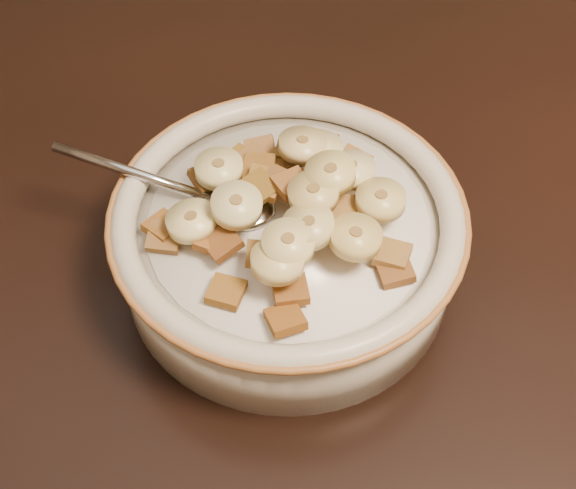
{
  "coord_description": "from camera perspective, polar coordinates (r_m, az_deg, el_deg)",
  "views": [
    {
      "loc": [
        -0.02,
        -0.42,
        1.19
      ],
      "look_at": [
        -0.01,
        -0.09,
        0.78
      ],
      "focal_mm": 50.0,
      "sensor_mm": 36.0,
      "label": 1
    }
  ],
  "objects": [
    {
      "name": "banana_slice_10",
      "position": [
        0.52,
        1.04,
        7.08
      ],
      "size": [
        0.04,
        0.04,
        0.01
      ],
      "primitive_type": "cylinder",
      "rotation": [
        0.02,
        0.13,
        1.41
      ],
      "color": "tan",
      "rests_on": "milk"
    },
    {
      "name": "cereal_square_3",
      "position": [
        0.5,
        -0.61,
        4.39
      ],
      "size": [
        0.03,
        0.03,
        0.01
      ],
      "primitive_type": "cube",
      "rotation": [
        -0.1,
        -0.11,
        2.7
      ],
      "color": "brown",
      "rests_on": "milk"
    },
    {
      "name": "cereal_square_19",
      "position": [
        0.5,
        -1.76,
        4.52
      ],
      "size": [
        0.02,
        0.02,
        0.01
      ],
      "primitive_type": "cube",
      "rotation": [
        -0.07,
        -0.17,
        2.95
      ],
      "color": "brown",
      "rests_on": "milk"
    },
    {
      "name": "cereal_square_24",
      "position": [
        0.54,
        -2.0,
        6.66
      ],
      "size": [
        0.02,
        0.02,
        0.01
      ],
      "primitive_type": "cube",
      "rotation": [
        -0.21,
        -0.14,
        1.67
      ],
      "color": "brown",
      "rests_on": "milk"
    },
    {
      "name": "cereal_square_25",
      "position": [
        0.49,
        -5.43,
        1.95
      ],
      "size": [
        0.03,
        0.03,
        0.01
      ],
      "primitive_type": "cube",
      "rotation": [
        0.08,
        -0.12,
        0.43
      ],
      "color": "#9D5722",
      "rests_on": "milk"
    },
    {
      "name": "cereal_square_4",
      "position": [
        0.5,
        -2.15,
        4.04
      ],
      "size": [
        0.03,
        0.03,
        0.01
      ],
      "primitive_type": "cube",
      "rotation": [
        0.22,
        -0.09,
        0.67
      ],
      "color": "brown",
      "rests_on": "milk"
    },
    {
      "name": "cereal_square_2",
      "position": [
        0.5,
        -8.78,
        0.54
      ],
      "size": [
        0.02,
        0.02,
        0.01
      ],
      "primitive_type": "cube",
      "rotation": [
        -0.24,
        0.02,
        2.98
      ],
      "color": "brown",
      "rests_on": "milk"
    },
    {
      "name": "cereal_square_6",
      "position": [
        0.53,
        -2.44,
        5.96
      ],
      "size": [
        0.03,
        0.03,
        0.01
      ],
      "primitive_type": "cube",
      "rotation": [
        0.19,
        0.08,
        0.87
      ],
      "color": "brown",
      "rests_on": "milk"
    },
    {
      "name": "cereal_square_13",
      "position": [
        0.5,
        2.27,
        4.39
      ],
      "size": [
        0.02,
        0.02,
        0.01
      ],
      "primitive_type": "cube",
      "rotation": [
        0.09,
        0.04,
        0.06
      ],
      "color": "#925A20",
      "rests_on": "milk"
    },
    {
      "name": "banana_slice_4",
      "position": [
        0.47,
        1.46,
        1.3
      ],
      "size": [
        0.04,
        0.04,
        0.02
      ],
      "primitive_type": "cylinder",
      "rotation": [
        -0.08,
        0.13,
        2.64
      ],
      "color": "tan",
      "rests_on": "milk"
    },
    {
      "name": "cereal_square_0",
      "position": [
        0.53,
        -0.65,
        5.97
      ],
      "size": [
        0.03,
        0.03,
        0.01
      ],
      "primitive_type": "cube",
      "rotation": [
        -0.08,
        -0.15,
        0.53
      ],
      "color": "brown",
      "rests_on": "milk"
    },
    {
      "name": "cereal_square_7",
      "position": [
        0.52,
        -2.09,
        5.45
      ],
      "size": [
        0.02,
        0.02,
        0.01
      ],
      "primitive_type": "cube",
      "rotation": [
        -0.07,
        -0.15,
        1.45
      ],
      "color": "brown",
      "rests_on": "milk"
    },
    {
      "name": "banana_slice_7",
      "position": [
        0.48,
        -3.68,
        2.8
      ],
      "size": [
        0.04,
        0.04,
        0.01
      ],
      "primitive_type": "cylinder",
      "rotation": [
        0.12,
        -0.05,
        0.81
      ],
      "color": "#EADC8E",
      "rests_on": "milk"
    },
    {
      "name": "banana_slice_9",
      "position": [
        0.52,
        2.24,
        6.77
      ],
      "size": [
        0.04,
        0.04,
        0.01
      ],
      "primitive_type": "cylinder",
      "rotation": [
        -0.02,
        0.09,
        0.54
      ],
      "color": "#FFF0A8",
      "rests_on": "milk"
    },
    {
      "name": "cereal_square_27",
      "position": [
        0.48,
        7.63,
        -1.85
      ],
      "size": [
        0.02,
        0.02,
        0.01
      ],
      "primitive_type": "cube",
      "rotation": [
        -0.15,
        0.03,
        1.78
      ],
      "color": "brown",
      "rests_on": "milk"
    },
    {
      "name": "cereal_square_8",
      "position": [
        0.45,
        -0.18,
        -5.33
      ],
      "size": [
        0.03,
        0.03,
        0.01
      ],
      "primitive_type": "cube",
      "rotation": [
        -0.21,
        0.02,
        0.35
      ],
      "color": "brown",
      "rests_on": "milk"
    },
    {
      "name": "banana_slice_6",
      "position": [
        0.51,
        -4.94,
        5.41
      ],
      "size": [
        0.04,
        0.04,
        0.01
      ],
      "primitive_type": "cylinder",
      "rotation": [
        -0.0,
        0.01,
        0.52
      ],
      "color": "#E9D582",
      "rests_on": "milk"
    },
    {
      "name": "cereal_square_26",
      "position": [
        0.5,
        5.86,
        2.66
      ],
      "size": [
        0.03,
        0.03,
        0.01
      ],
      "primitive_type": "cube",
      "rotation": [
        -0.14,
        -0.16,
        0.74
      ],
      "color": "brown",
      "rests_on": "milk"
    },
    {
      "name": "cereal_square_9",
      "position": [
        0.5,
        4.09,
        2.49
      ],
      "size": [
        0.02,
        0.02,
        0.01
      ],
      "primitive_type": "cube",
      "rotation": [
        0.02,
        0.1,
        0.06
      ],
      "color": "olive",
      "rests_on": "milk"
    },
    {
      "name": "cereal_square_12",
      "position": [
        0.5,
        -8.83,
        1.27
      ],
      "size": [
        0.03,
        0.03,
        0.01
      ],
      "primitive_type": "cube",
      "rotation": [
        -0.02,
        0.09,
        0.87
      ],
      "color": "#956121",
      "rests_on": "milk"
    },
    {
      "name": "milk",
      "position": [
        0.51,
        0.0,
        1.56
      ],
      "size": [
        0.18,
        0.18,
        0.0
      ],
      "primitive_type": "cylinder",
      "color": "white",
      "rests_on": "cereal_bowl"
    },
    {
      "name": "banana_slice_12",
      "position": [
        0.51,
        4.49,
        5.35
      ],
      "size": [
        0.03,
        0.04,
        0.01
      ],
      "primitive_type": "cylinder",
      "rotation": [
        -0.1,
        0.05,
        0.11
      ],
      "color": "#EBDD8F",
      "rests_on": "milk"
    },
    {
      "name": "cereal_square_11",
      "position": [
        0.48,
        7.45,
        -0.71
      ],
      "size": [
        0.03,
        0.03,
        0.01
      ],
      "primitive_type": "cube",
      "rotation": [
        -0.02,
        0.05,
        1.2
      ],
      "color": "olive",
      "rests_on": "milk"
    },
    {
      "name": "cereal_square_10",
      "position": [
        0.47,
        -4.43,
        -3.37
      ],
      "size": [
        0.03,
        0.03,
        0.01
      ],
      "primitive_type": "cube",
      "rotation": [
        0.04,
        -0.02,
        2.83
      ],
      "color": "brown",
      "rests_on": "milk"
    },
    {
      "name": "banana_slice_8",
      "position": [
        0.45,
        -0.75,
        -1.17
      ],
      "size": [
        0.04,
        0.04,
        0.01
      ],
      "primitive_type": "cylinder",
      "rotation": [
        -0.05,
        0.04,
        0.44
      ],
      "color": "#E5CC6E",
      "rests_on": "milk"
    },
    {
      "name": "cereal_square_28",
      "position": [
        0.47,
        -1.78,
        -0.73
      ],
      "size": [
        0.02,
        0.02,
        0.01
      ],
      "primitive_type": "cube",
      "rotation": [
        0.22,
        -0.1,
        3.1
      ],
      "color": "brown",
      "rests_on": "milk"
    },
    {
      "name": "cereal_square_17",
      "position": [
        0.47,
        0.77,
        0.22
      ],
      "size": [
        0.03,
        0.02,
        0.01
      ],
      "primitive_type": "cube",
      "rotation": [
        0.11,
        0.04,
        1.29
      ],
      "color": "brown",
      "rests_on": "milk"
    },
    {
      "name": "banana_slice_2",
      "position": [
        0.46,
        0.0,
        0.07
      ],
      "size": [
        0.04,
        0.04,
        0.01
      ],
      "primitive_type": "cylinder",
      "rotation": [
        0.06,
        -0.05,
        0.72
      ],
      "color": "beige",
      "rests_on": "milk"
    },
    {
      "name": "cereal_square_21",
      "position": [
        0.48,
        -4.73,
        0.15
      ],
      "size": [
        0.03,
        0.03,
        0.01
      ],
      "primitive_type": "cube",
      "rotation": [
        -0.25,
        -0.0,
        2.17
      ],
      "color": "brown",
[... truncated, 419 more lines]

